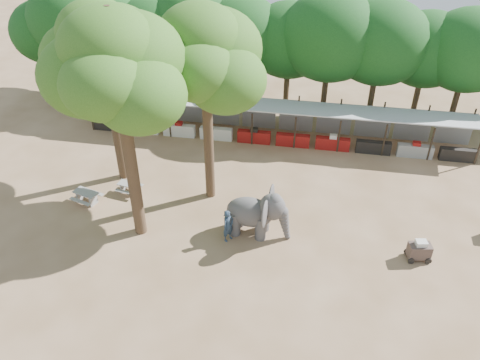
% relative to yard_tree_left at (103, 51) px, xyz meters
% --- Properties ---
extents(ground, '(100.00, 100.00, 0.00)m').
position_rel_yard_tree_left_xyz_m(ground, '(9.13, -7.19, -8.20)').
color(ground, brown).
rests_on(ground, ground).
extents(vendor_stalls, '(28.00, 2.99, 2.80)m').
position_rel_yard_tree_left_xyz_m(vendor_stalls, '(9.13, 6.65, -7.02)').
color(vendor_stalls, '#A3A5AC').
rests_on(vendor_stalls, ground).
extents(yard_tree_left, '(7.10, 6.90, 11.02)m').
position_rel_yard_tree_left_xyz_m(yard_tree_left, '(0.00, 0.00, 0.00)').
color(yard_tree_left, '#332316').
rests_on(yard_tree_left, ground).
extents(yard_tree_center, '(7.10, 6.90, 12.04)m').
position_rel_yard_tree_left_xyz_m(yard_tree_center, '(3.00, -5.00, 1.01)').
color(yard_tree_center, '#332316').
rests_on(yard_tree_center, ground).
extents(yard_tree_back, '(7.10, 6.90, 11.36)m').
position_rel_yard_tree_left_xyz_m(yard_tree_back, '(6.00, -1.00, 0.34)').
color(yard_tree_back, '#332316').
rests_on(yard_tree_back, ground).
extents(backdrop_trees, '(46.46, 5.95, 8.33)m').
position_rel_yard_tree_left_xyz_m(backdrop_trees, '(9.13, 11.81, -2.69)').
color(backdrop_trees, '#332316').
rests_on(backdrop_trees, ground).
extents(elephant, '(3.66, 2.78, 2.77)m').
position_rel_yard_tree_left_xyz_m(elephant, '(9.45, -4.19, -6.82)').
color(elephant, '#3F3D3D').
rests_on(elephant, ground).
extents(handler, '(0.75, 0.82, 1.90)m').
position_rel_yard_tree_left_xyz_m(handler, '(8.01, -5.02, -7.25)').
color(handler, '#26384C').
rests_on(handler, ground).
extents(picnic_table_near, '(1.84, 1.75, 0.75)m').
position_rel_yard_tree_left_xyz_m(picnic_table_near, '(-0.94, -3.25, -7.71)').
color(picnic_table_near, gray).
rests_on(picnic_table_near, ground).
extents(picnic_table_far, '(1.53, 1.42, 0.67)m').
position_rel_yard_tree_left_xyz_m(picnic_table_far, '(1.18, -1.86, -7.76)').
color(picnic_table_far, gray).
rests_on(picnic_table_far, ground).
extents(cart_front, '(1.33, 1.00, 1.18)m').
position_rel_yard_tree_left_xyz_m(cart_front, '(17.84, -4.75, -7.62)').
color(cart_front, '#392C28').
rests_on(cart_front, ground).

